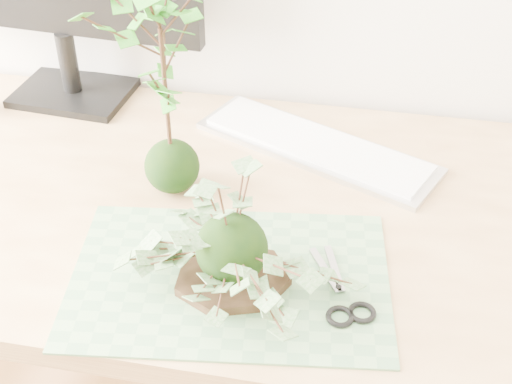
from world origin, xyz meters
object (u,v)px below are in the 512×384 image
at_px(desk, 251,245).
at_px(keyboard, 317,146).
at_px(ivy_kokedama, 231,222).
at_px(maple_kokedama, 161,42).

relative_size(desk, keyboard, 3.38).
height_order(desk, ivy_kokedama, ivy_kokedama).
bearing_deg(keyboard, desk, -91.38).
bearing_deg(maple_kokedama, ivy_kokedama, -54.41).
xyz_separation_m(desk, ivy_kokedama, (0.01, -0.19, 0.21)).
bearing_deg(keyboard, ivy_kokedama, -77.82).
distance_m(maple_kokedama, keyboard, 0.38).
bearing_deg(ivy_kokedama, maple_kokedama, 125.59).
distance_m(desk, ivy_kokedama, 0.28).
height_order(ivy_kokedama, keyboard, ivy_kokedama).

